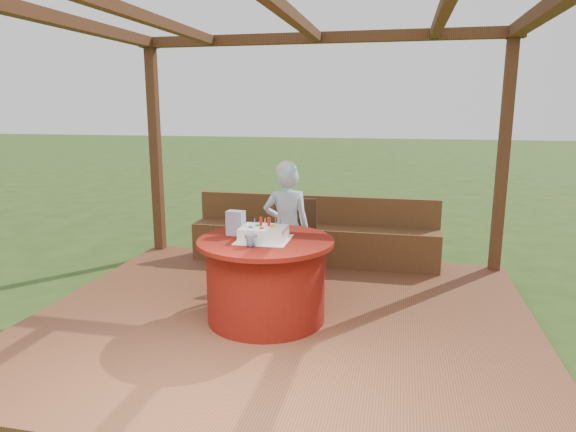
{
  "coord_description": "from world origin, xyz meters",
  "views": [
    {
      "loc": [
        1.0,
        -4.3,
        1.99
      ],
      "look_at": [
        0.0,
        0.25,
        1.0
      ],
      "focal_mm": 32.0,
      "sensor_mm": 36.0,
      "label": 1
    }
  ],
  "objects_px": {
    "bench": "(314,241)",
    "table": "(266,279)",
    "chair": "(294,236)",
    "elderly_woman": "(287,225)",
    "gift_bag": "(236,223)",
    "drinking_glass": "(251,241)",
    "birthday_cake": "(264,233)"
  },
  "relations": [
    {
      "from": "gift_bag",
      "to": "drinking_glass",
      "type": "distance_m",
      "value": 0.44
    },
    {
      "from": "bench",
      "to": "gift_bag",
      "type": "distance_m",
      "value": 1.88
    },
    {
      "from": "chair",
      "to": "gift_bag",
      "type": "xyz_separation_m",
      "value": [
        -0.34,
        -0.96,
        0.35
      ]
    },
    {
      "from": "gift_bag",
      "to": "chair",
      "type": "bearing_deg",
      "value": 76.88
    },
    {
      "from": "birthday_cake",
      "to": "bench",
      "type": "bearing_deg",
      "value": 85.95
    },
    {
      "from": "gift_bag",
      "to": "elderly_woman",
      "type": "bearing_deg",
      "value": 74.74
    },
    {
      "from": "table",
      "to": "chair",
      "type": "bearing_deg",
      "value": 87.85
    },
    {
      "from": "gift_bag",
      "to": "bench",
      "type": "bearing_deg",
      "value": 82.72
    },
    {
      "from": "drinking_glass",
      "to": "bench",
      "type": "bearing_deg",
      "value": 85.18
    },
    {
      "from": "table",
      "to": "gift_bag",
      "type": "bearing_deg",
      "value": 163.05
    },
    {
      "from": "chair",
      "to": "birthday_cake",
      "type": "bearing_deg",
      "value": -92.6
    },
    {
      "from": "chair",
      "to": "elderly_woman",
      "type": "relative_size",
      "value": 0.67
    },
    {
      "from": "elderly_woman",
      "to": "drinking_glass",
      "type": "distance_m",
      "value": 1.12
    },
    {
      "from": "chair",
      "to": "table",
      "type": "bearing_deg",
      "value": -92.15
    },
    {
      "from": "chair",
      "to": "drinking_glass",
      "type": "distance_m",
      "value": 1.35
    },
    {
      "from": "chair",
      "to": "gift_bag",
      "type": "bearing_deg",
      "value": -109.55
    },
    {
      "from": "gift_bag",
      "to": "drinking_glass",
      "type": "bearing_deg",
      "value": -49.04
    },
    {
      "from": "table",
      "to": "drinking_glass",
      "type": "distance_m",
      "value": 0.5
    },
    {
      "from": "drinking_glass",
      "to": "elderly_woman",
      "type": "bearing_deg",
      "value": 87.28
    },
    {
      "from": "bench",
      "to": "elderly_woman",
      "type": "relative_size",
      "value": 2.23
    },
    {
      "from": "bench",
      "to": "table",
      "type": "distance_m",
      "value": 1.83
    },
    {
      "from": "table",
      "to": "chair",
      "type": "height_order",
      "value": "chair"
    },
    {
      "from": "chair",
      "to": "elderly_woman",
      "type": "xyz_separation_m",
      "value": [
        -0.04,
        -0.21,
        0.17
      ]
    },
    {
      "from": "drinking_glass",
      "to": "gift_bag",
      "type": "bearing_deg",
      "value": 124.53
    },
    {
      "from": "bench",
      "to": "table",
      "type": "xyz_separation_m",
      "value": [
        -0.12,
        -1.82,
        0.11
      ]
    },
    {
      "from": "birthday_cake",
      "to": "gift_bag",
      "type": "bearing_deg",
      "value": 157.86
    },
    {
      "from": "elderly_woman",
      "to": "drinking_glass",
      "type": "height_order",
      "value": "elderly_woman"
    },
    {
      "from": "birthday_cake",
      "to": "gift_bag",
      "type": "relative_size",
      "value": 2.03
    },
    {
      "from": "chair",
      "to": "birthday_cake",
      "type": "relative_size",
      "value": 2.01
    },
    {
      "from": "drinking_glass",
      "to": "table",
      "type": "bearing_deg",
      "value": 78.42
    },
    {
      "from": "chair",
      "to": "bench",
      "type": "bearing_deg",
      "value": 83.94
    },
    {
      "from": "table",
      "to": "chair",
      "type": "xyz_separation_m",
      "value": [
        0.04,
        1.05,
        0.13
      ]
    }
  ]
}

